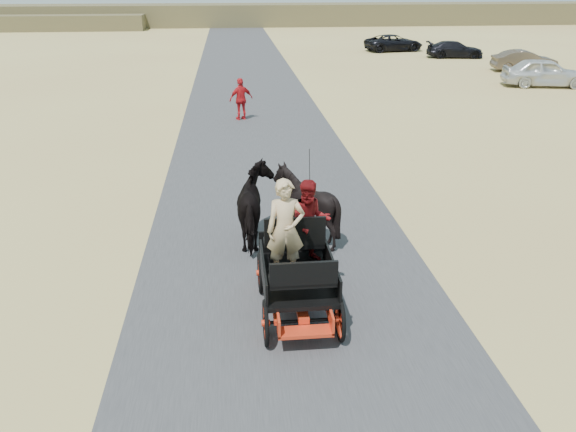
{
  "coord_description": "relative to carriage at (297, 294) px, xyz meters",
  "views": [
    {
      "loc": [
        -0.96,
        -7.93,
        5.65
      ],
      "look_at": [
        0.08,
        2.29,
        1.2
      ],
      "focal_mm": 35.0,
      "sensor_mm": 36.0,
      "label": 1
    }
  ],
  "objects": [
    {
      "name": "car_d",
      "position": [
        11.95,
        36.33,
        0.27
      ],
      "size": [
        4.84,
        2.82,
        1.27
      ],
      "primitive_type": "imported",
      "rotation": [
        0.0,
        0.0,
        1.74
      ],
      "color": "black",
      "rests_on": "ground"
    },
    {
      "name": "driver_man",
      "position": [
        -0.2,
        0.05,
        1.26
      ],
      "size": [
        0.66,
        0.43,
        1.8
      ],
      "primitive_type": "imported",
      "color": "tan",
      "rests_on": "carriage"
    },
    {
      "name": "horse_left",
      "position": [
        -0.55,
        3.0,
        0.49
      ],
      "size": [
        0.91,
        2.01,
        1.7
      ],
      "primitive_type": "imported",
      "rotation": [
        0.0,
        0.0,
        3.14
      ],
      "color": "black",
      "rests_on": "ground"
    },
    {
      "name": "pedestrian",
      "position": [
        -0.62,
        14.73,
        0.5
      ],
      "size": [
        1.09,
        0.74,
        1.73
      ],
      "primitive_type": "imported",
      "rotation": [
        0.0,
        0.0,
        3.49
      ],
      "color": "red",
      "rests_on": "ground"
    },
    {
      "name": "road",
      "position": [
        -0.08,
        -0.69,
        -0.35
      ],
      "size": [
        6.0,
        140.0,
        0.01
      ],
      "primitive_type": "cube",
      "color": "#38383A",
      "rests_on": "ground"
    },
    {
      "name": "car_a",
      "position": [
        15.9,
        20.66,
        0.39
      ],
      "size": [
        4.66,
        2.63,
        1.5
      ],
      "primitive_type": "imported",
      "rotation": [
        0.0,
        0.0,
        1.36
      ],
      "color": "silver",
      "rests_on": "ground"
    },
    {
      "name": "passenger_woman",
      "position": [
        0.3,
        0.6,
        1.15
      ],
      "size": [
        0.77,
        0.6,
        1.58
      ],
      "primitive_type": "imported",
      "color": "#660C0F",
      "rests_on": "carriage"
    },
    {
      "name": "ridge_far",
      "position": [
        -0.08,
        61.31,
        0.84
      ],
      "size": [
        140.0,
        6.0,
        2.4
      ],
      "primitive_type": "cube",
      "color": "brown",
      "rests_on": "ground"
    },
    {
      "name": "ground",
      "position": [
        -0.08,
        -0.69,
        -0.36
      ],
      "size": [
        140.0,
        140.0,
        0.0
      ],
      "primitive_type": "plane",
      "color": "tan"
    },
    {
      "name": "car_b",
      "position": [
        17.33,
        25.7,
        0.28
      ],
      "size": [
        4.03,
        1.92,
        1.28
      ],
      "primitive_type": "imported",
      "rotation": [
        0.0,
        0.0,
        1.42
      ],
      "color": "brown",
      "rests_on": "ground"
    },
    {
      "name": "car_c",
      "position": [
        15.33,
        32.17,
        0.22
      ],
      "size": [
        4.2,
        2.14,
        1.17
      ],
      "primitive_type": "imported",
      "rotation": [
        0.0,
        0.0,
        1.44
      ],
      "color": "black",
      "rests_on": "ground"
    },
    {
      "name": "carriage",
      "position": [
        0.0,
        0.0,
        0.0
      ],
      "size": [
        1.3,
        2.4,
        0.72
      ],
      "primitive_type": null,
      "color": "black",
      "rests_on": "ground"
    },
    {
      "name": "horse_right",
      "position": [
        0.55,
        3.0,
        0.49
      ],
      "size": [
        1.37,
        1.54,
        1.7
      ],
      "primitive_type": "imported",
      "rotation": [
        0.0,
        0.0,
        3.14
      ],
      "color": "black",
      "rests_on": "ground"
    }
  ]
}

